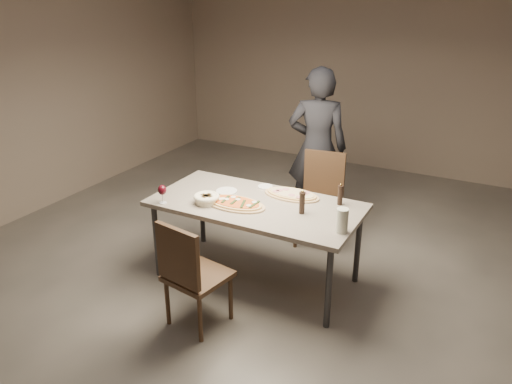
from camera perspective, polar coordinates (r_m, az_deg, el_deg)
The scene contains 14 objects.
room at distance 4.07m, azimuth 0.00°, elevation 7.17°, with size 7.00×7.00×7.00m.
dining_table at distance 4.31m, azimuth 0.00°, elevation -1.93°, with size 1.80×0.90×0.75m.
zucchini_pizza at distance 4.25m, azimuth -2.43°, elevation -1.28°, with size 0.56×0.31×0.05m.
ham_pizza at distance 4.43m, azimuth 4.10°, elevation -0.27°, with size 0.51×0.28×0.04m.
bread_basket at distance 4.28m, azimuth -5.66°, elevation -0.72°, with size 0.22×0.22×0.08m.
oil_dish at distance 4.61m, azimuth 1.07°, elevation 0.60°, with size 0.14×0.14×0.02m.
pepper_mill_left at distance 4.07m, azimuth 5.29°, elevation -1.19°, with size 0.05×0.05×0.21m.
pepper_mill_right at distance 4.28m, azimuth 9.61°, elevation -0.31°, with size 0.05×0.05×0.19m.
carafe at distance 3.81m, azimuth 9.82°, elevation -3.23°, with size 0.09×0.09×0.19m.
wine_glass at distance 4.31m, azimuth -10.68°, elevation 0.16°, with size 0.07×0.07×0.17m.
side_plate at distance 4.52m, azimuth -3.38°, elevation 0.09°, with size 0.19×0.19×0.01m.
chair_near at distance 3.81m, azimuth -7.59°, elevation -8.91°, with size 0.49×0.49×0.90m.
chair_far at distance 5.13m, azimuth 7.43°, elevation -0.10°, with size 0.49×0.49×0.93m.
diner at distance 5.41m, azimuth 7.00°, elevation 5.03°, with size 0.63×0.42×1.74m, color black.
Camera 1 is at (1.84, -3.47, 2.48)m, focal length 35.00 mm.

